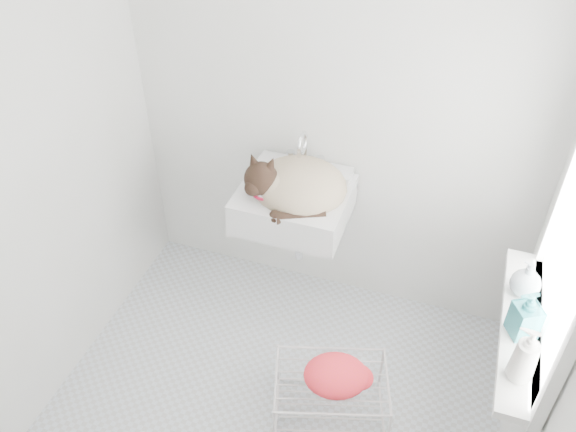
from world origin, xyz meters
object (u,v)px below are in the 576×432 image
(bottle_a, at_px, (517,376))
(bottle_b, at_px, (520,332))
(wire_rack, at_px, (330,399))
(bottle_c, at_px, (522,293))
(sink, at_px, (294,190))
(cat, at_px, (295,186))

(bottle_a, xyz_separation_m, bottle_b, (0.00, 0.22, 0.00))
(wire_rack, distance_m, bottle_c, 1.04)
(bottle_a, height_order, bottle_c, bottle_a)
(sink, bearing_deg, bottle_b, -27.55)
(sink, relative_size, bottle_c, 3.45)
(bottle_c, bearing_deg, sink, 162.11)
(sink, distance_m, bottle_b, 1.27)
(cat, height_order, bottle_c, cat)
(wire_rack, bearing_deg, bottle_c, 22.28)
(sink, bearing_deg, wire_rack, -57.97)
(sink, xyz_separation_m, bottle_b, (1.13, -0.59, 0.00))
(wire_rack, bearing_deg, sink, 122.03)
(wire_rack, xyz_separation_m, bottle_b, (0.72, 0.07, 0.70))
(bottle_c, bearing_deg, wire_rack, -157.72)
(bottle_a, bearing_deg, wire_rack, 168.50)
(wire_rack, relative_size, bottle_b, 2.41)
(sink, distance_m, bottle_a, 1.39)
(bottle_b, bearing_deg, cat, 152.97)
(cat, height_order, bottle_b, cat)
(bottle_b, xyz_separation_m, bottle_c, (0.00, 0.22, 0.00))
(bottle_b, bearing_deg, bottle_a, -90.00)
(wire_rack, relative_size, bottle_a, 2.49)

